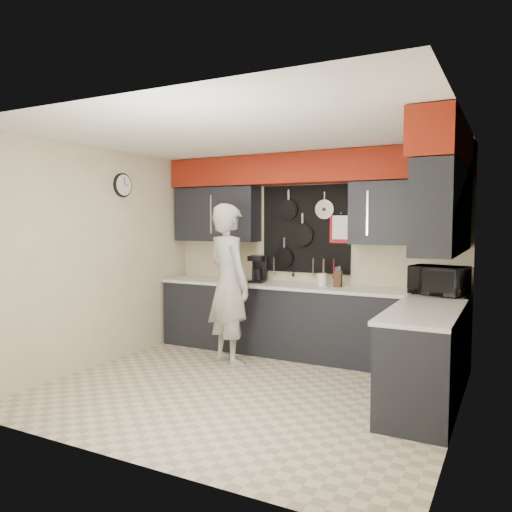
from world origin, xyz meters
The scene contains 10 objects.
ground centered at (0.00, 0.00, 0.00)m, with size 4.00×4.00×0.00m, color beige.
back_wall_assembly centered at (0.01, 1.60, 2.01)m, with size 4.00×0.36×2.60m.
right_wall_assembly centered at (1.85, 0.26, 1.94)m, with size 0.36×3.50×2.60m.
left_wall_assembly centered at (-1.99, 0.02, 1.33)m, with size 0.05×3.50×2.60m.
base_cabinets centered at (0.49, 1.13, 0.46)m, with size 3.95×2.20×0.92m.
microwave centered at (1.67, 1.37, 1.08)m, with size 0.57×0.39×0.32m, color black.
knife_block centered at (0.48, 1.48, 1.02)m, with size 0.09×0.09×0.20m, color #332210.
utensil_crock centered at (0.27, 1.52, 1.00)m, with size 0.12×0.12×0.15m, color white.
coffee_maker centered at (-0.61, 1.44, 1.10)m, with size 0.24×0.27×0.36m.
person centered at (-0.65, 0.76, 0.97)m, with size 0.71×0.47×1.94m, color #B1B1AF.
Camera 1 is at (2.41, -4.40, 1.73)m, focal length 35.00 mm.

